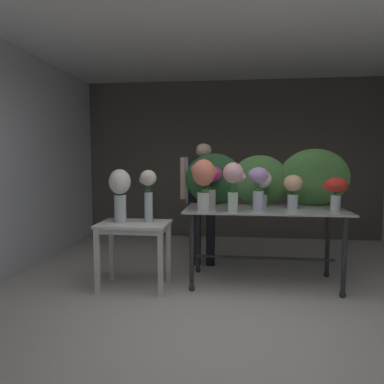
{
  "coord_description": "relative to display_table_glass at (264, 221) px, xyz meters",
  "views": [
    {
      "loc": [
        0.07,
        -2.63,
        1.42
      ],
      "look_at": [
        -0.39,
        1.23,
        1.07
      ],
      "focal_mm": 33.74,
      "sensor_mm": 36.0,
      "label": 1
    }
  ],
  "objects": [
    {
      "name": "vase_cream_lisianthus_tall",
      "position": [
        -1.27,
        -0.24,
        0.36
      ],
      "size": [
        0.2,
        0.18,
        0.57
      ],
      "color": "silver",
      "rests_on": "side_table_white"
    },
    {
      "name": "vase_scarlet_lilies",
      "position": [
        0.73,
        -0.14,
        0.38
      ],
      "size": [
        0.26,
        0.24,
        0.36
      ],
      "color": "silver",
      "rests_on": "display_table_glass"
    },
    {
      "name": "display_table_glass",
      "position": [
        0.0,
        0.0,
        0.0
      ],
      "size": [
        1.77,
        0.86,
        0.87
      ],
      "color": "#BDC0BF",
      "rests_on": "ground"
    },
    {
      "name": "side_table_white",
      "position": [
        -1.42,
        -0.3,
        -0.1
      ],
      "size": [
        0.76,
        0.54,
        0.73
      ],
      "color": "white",
      "rests_on": "ground"
    },
    {
      "name": "wall_back",
      "position": [
        -0.4,
        2.51,
        0.68
      ],
      "size": [
        5.38,
        0.12,
        2.81
      ],
      "primitive_type": "cube",
      "color": "#5B564C",
      "rests_on": "ground"
    },
    {
      "name": "vase_ivory_roses",
      "position": [
        -0.01,
        0.12,
        0.41
      ],
      "size": [
        0.19,
        0.19,
        0.42
      ],
      "color": "silver",
      "rests_on": "display_table_glass"
    },
    {
      "name": "vase_coral_tulips",
      "position": [
        -0.66,
        -0.27,
        0.49
      ],
      "size": [
        0.27,
        0.25,
        0.55
      ],
      "color": "silver",
      "rests_on": "display_table_glass"
    },
    {
      "name": "vase_peach_carnations",
      "position": [
        0.31,
        0.01,
        0.37
      ],
      "size": [
        0.2,
        0.2,
        0.38
      ],
      "color": "silver",
      "rests_on": "display_table_glass"
    },
    {
      "name": "ceiling_slab",
      "position": [
        -0.4,
        0.53,
        2.14
      ],
      "size": [
        5.5,
        4.09,
        0.12
      ],
      "primitive_type": "cube",
      "color": "silver",
      "rests_on": "wall_back"
    },
    {
      "name": "vase_blush_hydrangea",
      "position": [
        -0.35,
        -0.3,
        0.47
      ],
      "size": [
        0.24,
        0.21,
        0.52
      ],
      "color": "silver",
      "rests_on": "display_table_glass"
    },
    {
      "name": "vase_magenta_snapdragons",
      "position": [
        -0.62,
        0.15,
        0.46
      ],
      "size": [
        0.28,
        0.28,
        0.47
      ],
      "color": "silver",
      "rests_on": "display_table_glass"
    },
    {
      "name": "wall_left",
      "position": [
        -3.09,
        0.53,
        0.68
      ],
      "size": [
        0.12,
        4.09,
        2.81
      ],
      "primitive_type": "cube",
      "color": "silver",
      "rests_on": "ground"
    },
    {
      "name": "florist",
      "position": [
        -0.74,
        0.64,
        0.29
      ],
      "size": [
        0.63,
        0.24,
        1.64
      ],
      "color": "#232328",
      "rests_on": "ground"
    },
    {
      "name": "ground_plane",
      "position": [
        -0.4,
        0.53,
        -0.72
      ],
      "size": [
        8.74,
        8.74,
        0.0
      ],
      "primitive_type": "plane",
      "color": "beige"
    },
    {
      "name": "vase_lilac_anemones",
      "position": [
        -0.09,
        -0.18,
        0.44
      ],
      "size": [
        0.22,
        0.21,
        0.47
      ],
      "color": "silver",
      "rests_on": "display_table_glass"
    },
    {
      "name": "foliage_backdrop",
      "position": [
        0.08,
        0.31,
        0.46
      ],
      "size": [
        1.95,
        0.24,
        0.67
      ],
      "color": "#28562D",
      "rests_on": "display_table_glass"
    },
    {
      "name": "vase_white_roses_tall",
      "position": [
        -1.58,
        -0.3,
        0.35
      ],
      "size": [
        0.24,
        0.24,
        0.58
      ],
      "color": "silver",
      "rests_on": "side_table_white"
    }
  ]
}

